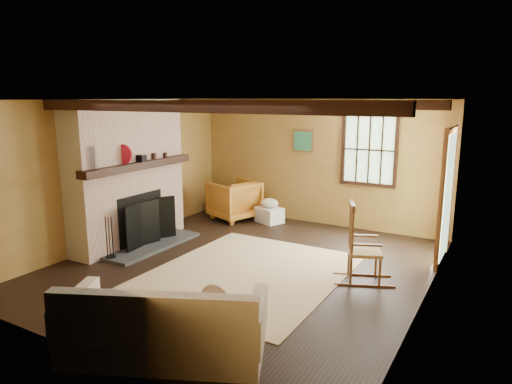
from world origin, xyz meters
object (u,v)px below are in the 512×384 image
Objects in this scene: fireplace at (129,179)px; armchair at (234,200)px; rocking_chair at (362,248)px; laundry_basket at (269,215)px; sofa at (165,329)px.

armchair is (0.68, 2.18, -0.71)m from fireplace.
rocking_chair is at bearing 80.83° from armchair.
fireplace is 2.75× the size of armchair.
rocking_chair reaches higher than laundry_basket.
fireplace is 2.39m from armchair.
laundry_basket is at bearing 28.12° from rocking_chair.
armchair reaches higher than sofa.
sofa is at bearing 135.60° from rocking_chair.
rocking_chair is 3.17m from laundry_basket.
rocking_chair reaches higher than armchair.
armchair reaches higher than laundry_basket.
rocking_chair is at bearing 44.10° from sofa.
fireplace is at bearing 71.78° from rocking_chair.
sofa is (-1.07, -2.71, -0.18)m from rocking_chair.
fireplace is 2.87m from laundry_basket.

